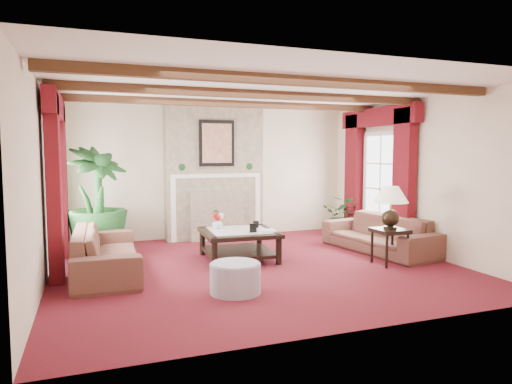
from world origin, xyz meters
name	(u,v)px	position (x,y,z in m)	size (l,w,h in m)	color
floor	(257,267)	(0.00, 0.00, 0.00)	(6.00, 6.00, 0.00)	#4F0E18
ceiling	(257,90)	(0.00, 0.00, 2.70)	(6.00, 6.00, 0.00)	white
back_wall	(212,172)	(0.00, 2.75, 1.35)	(6.00, 0.02, 2.70)	beige
left_wall	(41,185)	(-3.00, 0.00, 1.35)	(0.02, 5.50, 2.70)	beige
right_wall	(417,176)	(3.00, 0.00, 1.35)	(0.02, 5.50, 2.70)	beige
ceiling_beams	(257,94)	(0.00, 0.00, 2.64)	(6.00, 3.00, 0.12)	#361D11
fireplace	(214,106)	(0.00, 2.55, 2.70)	(2.00, 0.52, 2.70)	tan
french_door_left	(48,128)	(-2.97, 1.00, 2.13)	(0.10, 1.10, 2.16)	white
french_door_right	(383,134)	(2.97, 1.00, 2.13)	(0.10, 1.10, 2.16)	white
curtains_left	(55,100)	(-2.86, 1.00, 2.55)	(0.20, 2.40, 2.55)	#500A13
curtains_right	(378,112)	(2.86, 1.00, 2.55)	(0.20, 2.40, 2.55)	#500A13
sofa_left	(106,243)	(-2.21, 0.38, 0.44)	(0.72, 2.28, 0.89)	#3F1121
sofa_right	(379,228)	(2.42, 0.27, 0.43)	(0.97, 2.28, 0.86)	#3F1121
potted_palm	(97,223)	(-2.30, 1.86, 0.53)	(1.98, 2.13, 1.05)	black
small_plant	(342,220)	(2.62, 1.87, 0.33)	(1.14, 1.13, 0.66)	black
coffee_table	(239,245)	(-0.12, 0.55, 0.24)	(1.18, 1.18, 0.48)	black
side_table	(390,246)	(2.02, -0.58, 0.29)	(0.48, 0.48, 0.57)	black
ottoman	(235,278)	(-0.71, -1.16, 0.19)	(0.64, 0.64, 0.38)	#9B98AC
table_lamp	(391,207)	(2.02, -0.58, 0.91)	(0.54, 0.54, 0.69)	black
flower_vase	(218,224)	(-0.40, 0.82, 0.58)	(0.19, 0.20, 0.18)	silver
book	(261,222)	(0.19, 0.32, 0.64)	(0.23, 0.06, 0.32)	black
photo_frame_a	(253,228)	(0.02, 0.24, 0.56)	(0.12, 0.02, 0.16)	black
photo_frame_b	(256,225)	(0.23, 0.66, 0.55)	(0.10, 0.02, 0.13)	black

